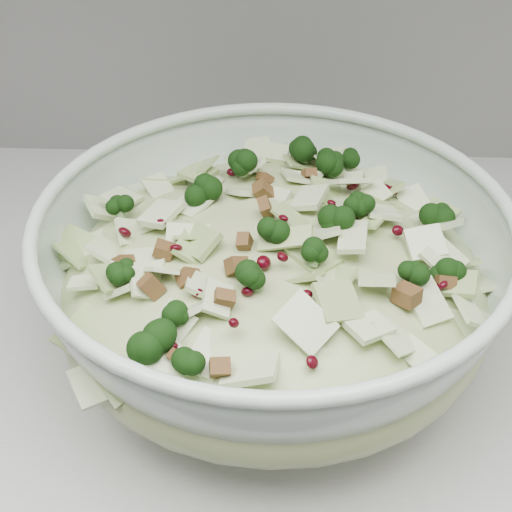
# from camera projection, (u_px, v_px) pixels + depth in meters

# --- Properties ---
(mixing_bowl) EXTENTS (0.47, 0.47, 0.16)m
(mixing_bowl) POSITION_uv_depth(u_px,v_px,m) (273.00, 283.00, 0.62)
(mixing_bowl) COLOR silver
(mixing_bowl) RESTS_ON counter
(salad) EXTENTS (0.48, 0.48, 0.16)m
(salad) POSITION_uv_depth(u_px,v_px,m) (274.00, 260.00, 0.60)
(salad) COLOR #B0B67C
(salad) RESTS_ON mixing_bowl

